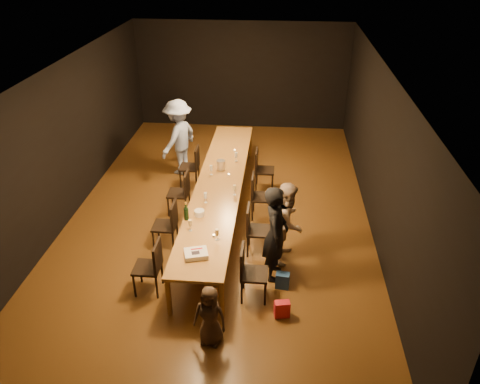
# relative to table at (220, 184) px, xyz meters

# --- Properties ---
(ground) EXTENTS (10.00, 10.00, 0.00)m
(ground) POSITION_rel_table_xyz_m (0.00, 0.00, -0.70)
(ground) COLOR #4B2B12
(ground) RESTS_ON ground
(room_shell) EXTENTS (6.04, 10.04, 3.02)m
(room_shell) POSITION_rel_table_xyz_m (0.00, 0.00, 1.38)
(room_shell) COLOR black
(room_shell) RESTS_ON ground
(table) EXTENTS (0.90, 6.00, 0.75)m
(table) POSITION_rel_table_xyz_m (0.00, 0.00, 0.00)
(table) COLOR brown
(table) RESTS_ON ground
(chair_right_0) EXTENTS (0.42, 0.42, 0.93)m
(chair_right_0) POSITION_rel_table_xyz_m (0.85, -2.40, -0.24)
(chair_right_0) COLOR black
(chair_right_0) RESTS_ON ground
(chair_right_1) EXTENTS (0.42, 0.42, 0.93)m
(chair_right_1) POSITION_rel_table_xyz_m (0.85, -1.20, -0.24)
(chair_right_1) COLOR black
(chair_right_1) RESTS_ON ground
(chair_right_2) EXTENTS (0.42, 0.42, 0.93)m
(chair_right_2) POSITION_rel_table_xyz_m (0.85, 0.00, -0.24)
(chair_right_2) COLOR black
(chair_right_2) RESTS_ON ground
(chair_right_3) EXTENTS (0.42, 0.42, 0.93)m
(chair_right_3) POSITION_rel_table_xyz_m (0.85, 1.20, -0.24)
(chair_right_3) COLOR black
(chair_right_3) RESTS_ON ground
(chair_left_0) EXTENTS (0.42, 0.42, 0.93)m
(chair_left_0) POSITION_rel_table_xyz_m (-0.85, -2.40, -0.24)
(chair_left_0) COLOR black
(chair_left_0) RESTS_ON ground
(chair_left_1) EXTENTS (0.42, 0.42, 0.93)m
(chair_left_1) POSITION_rel_table_xyz_m (-0.85, -1.20, -0.24)
(chair_left_1) COLOR black
(chair_left_1) RESTS_ON ground
(chair_left_2) EXTENTS (0.42, 0.42, 0.93)m
(chair_left_2) POSITION_rel_table_xyz_m (-0.85, 0.00, -0.24)
(chair_left_2) COLOR black
(chair_left_2) RESTS_ON ground
(chair_left_3) EXTENTS (0.42, 0.42, 0.93)m
(chair_left_3) POSITION_rel_table_xyz_m (-0.85, 1.20, -0.24)
(chair_left_3) COLOR black
(chair_left_3) RESTS_ON ground
(woman_birthday) EXTENTS (0.41, 0.62, 1.68)m
(woman_birthday) POSITION_rel_table_xyz_m (1.15, -1.84, 0.14)
(woman_birthday) COLOR black
(woman_birthday) RESTS_ON ground
(woman_tan) EXTENTS (0.72, 0.84, 1.48)m
(woman_tan) POSITION_rel_table_xyz_m (1.35, -1.30, 0.04)
(woman_tan) COLOR #CBAF98
(woman_tan) RESTS_ON ground
(man_blue) EXTENTS (1.07, 1.33, 1.79)m
(man_blue) POSITION_rel_table_xyz_m (-1.20, 1.84, 0.19)
(man_blue) COLOR #99B1ED
(man_blue) RESTS_ON ground
(child) EXTENTS (0.51, 0.38, 0.95)m
(child) POSITION_rel_table_xyz_m (0.30, -3.38, -0.22)
(child) COLOR #3F2F23
(child) RESTS_ON ground
(gift_bag_red) EXTENTS (0.25, 0.17, 0.27)m
(gift_bag_red) POSITION_rel_table_xyz_m (1.30, -2.80, -0.57)
(gift_bag_red) COLOR red
(gift_bag_red) RESTS_ON ground
(gift_bag_blue) EXTENTS (0.24, 0.17, 0.27)m
(gift_bag_blue) POSITION_rel_table_xyz_m (1.30, -2.14, -0.56)
(gift_bag_blue) COLOR #234C9A
(gift_bag_blue) RESTS_ON ground
(birthday_cake) EXTENTS (0.42, 0.37, 0.08)m
(birthday_cake) POSITION_rel_table_xyz_m (-0.05, -2.41, 0.09)
(birthday_cake) COLOR white
(birthday_cake) RESTS_ON table
(plate_stack) EXTENTS (0.23, 0.23, 0.10)m
(plate_stack) POSITION_rel_table_xyz_m (-0.19, -1.26, 0.10)
(plate_stack) COLOR white
(plate_stack) RESTS_ON table
(champagne_bottle) EXTENTS (0.08, 0.08, 0.35)m
(champagne_bottle) POSITION_rel_table_xyz_m (-0.39, -1.41, 0.22)
(champagne_bottle) COLOR black
(champagne_bottle) RESTS_ON table
(ice_bucket) EXTENTS (0.21, 0.21, 0.20)m
(ice_bucket) POSITION_rel_table_xyz_m (-0.04, 0.57, 0.15)
(ice_bucket) COLOR silver
(ice_bucket) RESTS_ON table
(wineglass_0) EXTENTS (0.06, 0.06, 0.21)m
(wineglass_0) POSITION_rel_table_xyz_m (-0.26, -1.74, 0.15)
(wineglass_0) COLOR beige
(wineglass_0) RESTS_ON table
(wineglass_1) EXTENTS (0.06, 0.06, 0.21)m
(wineglass_1) POSITION_rel_table_xyz_m (0.22, -1.96, 0.15)
(wineglass_1) COLOR beige
(wineglass_1) RESTS_ON table
(wineglass_2) EXTENTS (0.06, 0.06, 0.21)m
(wineglass_2) POSITION_rel_table_xyz_m (-0.15, -0.81, 0.15)
(wineglass_2) COLOR silver
(wineglass_2) RESTS_ON table
(wineglass_3) EXTENTS (0.06, 0.06, 0.21)m
(wineglass_3) POSITION_rel_table_xyz_m (0.35, -0.48, 0.15)
(wineglass_3) COLOR beige
(wineglass_3) RESTS_ON table
(wineglass_4) EXTENTS (0.06, 0.06, 0.21)m
(wineglass_4) POSITION_rel_table_xyz_m (-0.21, 0.31, 0.15)
(wineglass_4) COLOR silver
(wineglass_4) RESTS_ON table
(wineglass_5) EXTENTS (0.06, 0.06, 0.21)m
(wineglass_5) POSITION_rel_table_xyz_m (0.23, 0.98, 0.15)
(wineglass_5) COLOR silver
(wineglass_5) RESTS_ON table
(tealight_near) EXTENTS (0.05, 0.05, 0.03)m
(tealight_near) POSITION_rel_table_xyz_m (0.15, -1.87, 0.06)
(tealight_near) COLOR #B2B7B2
(tealight_near) RESTS_ON table
(tealight_mid) EXTENTS (0.05, 0.05, 0.03)m
(tealight_mid) POSITION_rel_table_xyz_m (0.15, 0.30, 0.06)
(tealight_mid) COLOR #B2B7B2
(tealight_mid) RESTS_ON table
(tealight_far) EXTENTS (0.05, 0.05, 0.03)m
(tealight_far) POSITION_rel_table_xyz_m (0.15, 1.50, 0.06)
(tealight_far) COLOR #B2B7B2
(tealight_far) RESTS_ON table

